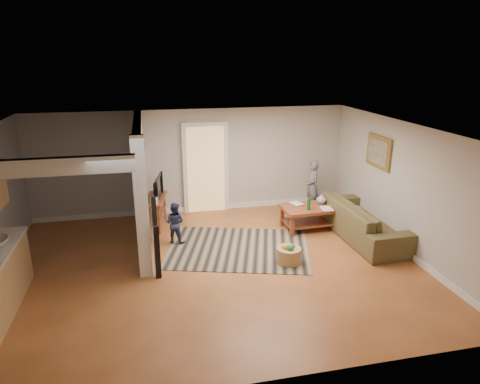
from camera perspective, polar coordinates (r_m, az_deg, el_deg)
The scene contains 11 objects.
ground at distance 7.98m, azimuth -3.57°, elevation -9.84°, with size 7.50×7.50×0.00m, color brown.
room_shell at distance 7.75m, azimuth -12.08°, elevation 0.60°, with size 7.54×6.02×2.52m.
area_rug at distance 8.63m, azimuth -0.21°, elevation -7.48°, with size 2.77×2.03×0.01m, color black.
sofa at distance 9.53m, azimuth 15.88°, elevation -5.72°, with size 2.54×0.99×0.74m, color #4D4226.
coffee_table at distance 9.58m, azimuth 9.66°, elevation -2.53°, with size 1.35×0.83×0.78m.
tv_console at distance 9.65m, azimuth -11.18°, elevation -1.13°, with size 0.59×1.13×0.92m.
speaker_left at distance 7.51m, azimuth -11.02°, elevation -7.89°, with size 0.10×0.10×0.96m, color black.
speaker_right at distance 8.98m, azimuth -11.36°, elevation -3.50°, with size 0.10×0.10×0.97m, color black.
toy_basket at distance 8.06m, azimuth 6.51°, elevation -8.28°, with size 0.46×0.46×0.41m.
child at distance 10.78m, azimuth 9.44°, elevation -2.46°, with size 0.47×0.31×1.28m, color slate.
toddler at distance 9.00m, azimuth -8.58°, elevation -6.65°, with size 0.42×0.33×0.86m, color #1F2340.
Camera 1 is at (-1.04, -6.98, 3.72)m, focal length 32.00 mm.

